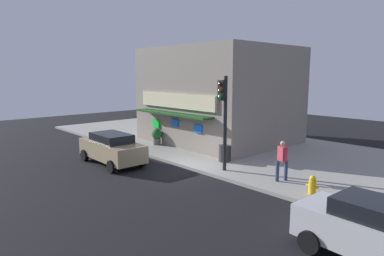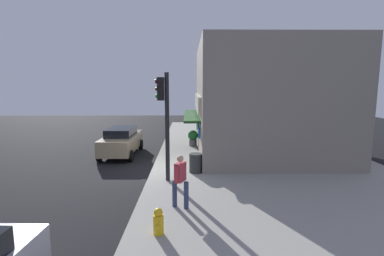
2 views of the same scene
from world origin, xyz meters
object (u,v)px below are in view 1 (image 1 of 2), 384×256
at_px(traffic_light, 224,111).
at_px(parked_car_tan, 112,148).
at_px(fire_hydrant, 312,185).
at_px(potted_plant_by_doorway, 157,136).
at_px(trash_can, 224,153).
at_px(parked_car_silver, 383,233).
at_px(pedestrian, 282,159).

height_order(traffic_light, parked_car_tan, traffic_light).
distance_m(fire_hydrant, potted_plant_by_doorway, 11.89).
bearing_deg(trash_can, traffic_light, -49.44).
bearing_deg(parked_car_silver, trash_can, 155.17).
relative_size(traffic_light, fire_hydrant, 6.10).
bearing_deg(pedestrian, trash_can, 171.38).
height_order(traffic_light, pedestrian, traffic_light).
distance_m(fire_hydrant, trash_can, 5.87).
distance_m(trash_can, potted_plant_by_doorway, 6.08).
bearing_deg(pedestrian, fire_hydrant, -17.46).
height_order(trash_can, parked_car_silver, parked_car_silver).
bearing_deg(trash_can, parked_car_silver, -24.83).
bearing_deg(parked_car_silver, pedestrian, 145.25).
height_order(pedestrian, potted_plant_by_doorway, pedestrian).
bearing_deg(traffic_light, parked_car_tan, -149.98).
bearing_deg(traffic_light, parked_car_silver, -20.00).
xyz_separation_m(pedestrian, parked_car_tan, (-8.18, -3.82, -0.28)).
height_order(fire_hydrant, pedestrian, pedestrian).
bearing_deg(traffic_light, trash_can, 130.56).
xyz_separation_m(fire_hydrant, trash_can, (-5.75, 1.16, 0.09)).
bearing_deg(parked_car_silver, traffic_light, 160.00).
relative_size(fire_hydrant, parked_car_silver, 0.17).
bearing_deg(pedestrian, parked_car_tan, -154.96).
height_order(fire_hydrant, parked_car_tan, parked_car_tan).
relative_size(potted_plant_by_doorway, parked_car_silver, 0.25).
distance_m(trash_can, parked_car_silver, 10.30).
relative_size(trash_can, parked_car_silver, 0.21).
height_order(trash_can, parked_car_tan, parked_car_tan).
xyz_separation_m(pedestrian, potted_plant_by_doorway, (-10.07, 0.57, -0.41)).
bearing_deg(potted_plant_by_doorway, parked_car_tan, -66.77).
height_order(trash_can, pedestrian, pedestrian).
xyz_separation_m(traffic_light, pedestrian, (2.84, 0.74, -1.96)).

